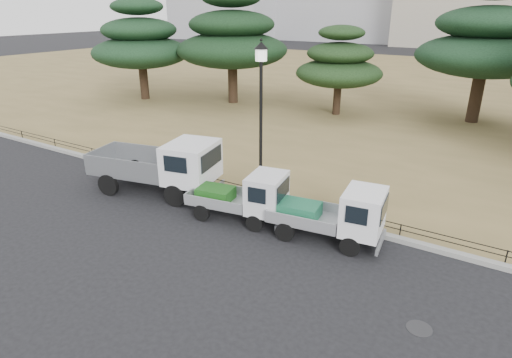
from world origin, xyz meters
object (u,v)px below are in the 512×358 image
Objects in this scene: truck_large at (161,164)px; truck_kei_rear at (335,214)px; truck_kei_front at (244,196)px; tarp_pile at (147,159)px; street_lamp at (261,97)px.

truck_large is 7.31m from truck_kei_rear.
tarp_pile is (-6.52, 1.81, -0.37)m from truck_kei_front.
truck_kei_front is at bearing -78.80° from street_lamp.
street_lamp is 3.44× the size of tarp_pile.
truck_kei_rear is 9.86m from tarp_pile.
truck_kei_front is 2.15× the size of tarp_pile.
truck_kei_front is at bearing -15.51° from tarp_pile.
truck_kei_front reaches higher than tarp_pile.
truck_large is at bearing -33.01° from tarp_pile.
truck_large is 1.46× the size of truck_kei_rear.
truck_kei_rear is (3.22, 0.30, 0.03)m from truck_kei_front.
street_lamp is at bearing 152.35° from truck_kei_rear.
truck_large is 0.94× the size of street_lamp.
tarp_pile is (-9.74, 1.51, -0.40)m from truck_kei_rear.
truck_kei_front is at bearing 178.15° from truck_kei_rear.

